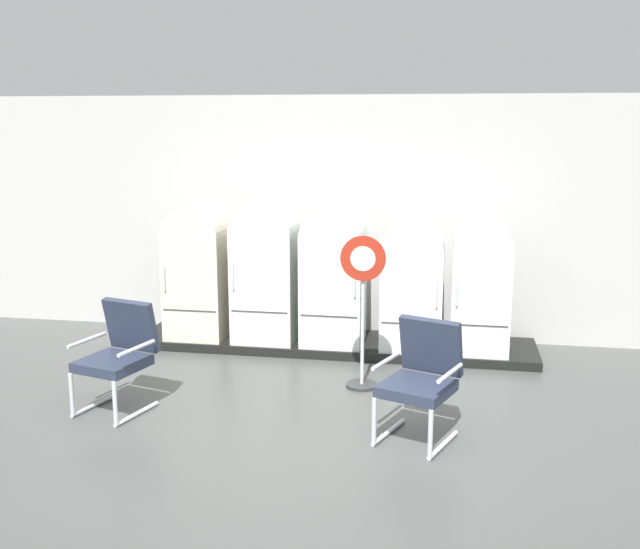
# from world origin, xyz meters

# --- Properties ---
(ground) EXTENTS (12.00, 10.00, 0.05)m
(ground) POSITION_xyz_m (0.00, 0.00, -0.03)
(ground) COLOR #464947
(back_wall) EXTENTS (11.76, 0.12, 2.92)m
(back_wall) POSITION_xyz_m (0.00, 3.66, 1.47)
(back_wall) COLOR beige
(back_wall) RESTS_ON ground
(display_plinth) EXTENTS (4.61, 0.95, 0.10)m
(display_plinth) POSITION_xyz_m (0.00, 3.02, 0.05)
(display_plinth) COLOR black
(display_plinth) RESTS_ON ground
(refrigerator_0) EXTENTS (0.68, 0.66, 1.56)m
(refrigerator_0) POSITION_xyz_m (-1.61, 2.91, 0.93)
(refrigerator_0) COLOR beige
(refrigerator_0) RESTS_ON display_plinth
(refrigerator_1) EXTENTS (0.71, 0.63, 1.65)m
(refrigerator_1) POSITION_xyz_m (-0.79, 2.89, 0.97)
(refrigerator_1) COLOR white
(refrigerator_1) RESTS_ON display_plinth
(refrigerator_2) EXTENTS (0.69, 0.67, 1.59)m
(refrigerator_2) POSITION_xyz_m (0.00, 2.91, 0.94)
(refrigerator_2) COLOR silver
(refrigerator_2) RESTS_ON display_plinth
(refrigerator_3) EXTENTS (0.68, 0.64, 1.46)m
(refrigerator_3) POSITION_xyz_m (0.89, 2.89, 0.87)
(refrigerator_3) COLOR white
(refrigerator_3) RESTS_ON display_plinth
(refrigerator_4) EXTENTS (0.63, 0.68, 1.48)m
(refrigerator_4) POSITION_xyz_m (1.64, 2.92, 0.89)
(refrigerator_4) COLOR white
(refrigerator_4) RESTS_ON display_plinth
(armchair_left) EXTENTS (0.71, 0.78, 1.00)m
(armchair_left) POSITION_xyz_m (-1.66, 0.85, 0.55)
(armchair_left) COLOR silver
(armchair_left) RESTS_ON ground
(armchair_right) EXTENTS (0.75, 0.81, 1.00)m
(armchair_right) POSITION_xyz_m (1.10, 0.70, 0.55)
(armchair_right) COLOR silver
(armchair_right) RESTS_ON ground
(sign_stand) EXTENTS (0.44, 0.32, 1.54)m
(sign_stand) POSITION_xyz_m (0.47, 1.79, 0.75)
(sign_stand) COLOR #2D2D30
(sign_stand) RESTS_ON ground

